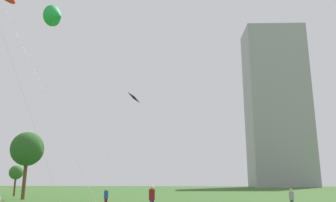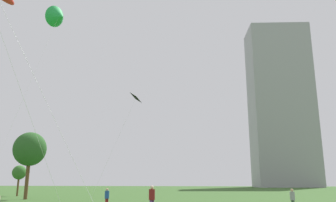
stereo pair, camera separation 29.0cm
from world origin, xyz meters
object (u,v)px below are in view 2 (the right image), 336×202
Objects in this scene: park_tree_0 at (30,149)px; park_tree_1 at (19,173)px; person_standing_1 at (293,198)px; person_standing_6 at (152,197)px; distant_highrise_0 at (281,105)px; person_standing_3 at (107,197)px; kite_flying_3 at (136,98)px; kite_flying_0 at (59,17)px.

park_tree_1 is at bearing 127.23° from park_tree_0.
person_standing_1 is 0.86× the size of person_standing_6.
person_standing_1 is 0.03× the size of distant_highrise_0.
person_standing_3 is 0.85× the size of person_standing_6.
person_standing_3 is 19.75m from kite_flying_3.
distant_highrise_0 is at bearing 21.92° from person_standing_6.
park_tree_1 is (-8.79, 8.67, -19.58)m from kite_flying_0.
kite_flying_0 is at bearing -13.85° from park_tree_0.
kite_flying_3 is 3.09× the size of park_tree_1.
person_standing_3 is 5.94m from person_standing_6.
kite_flying_3 is at bearing 18.36° from park_tree_0.
kite_flying_0 is 1.83× the size of kite_flying_3.
kite_flying_0 reaches higher than kite_flying_3.
park_tree_0 is 0.13× the size of distant_highrise_0.
distant_highrise_0 is at bearing 57.51° from park_tree_1.
distant_highrise_0 is (33.46, 85.02, 16.88)m from kite_flying_3.
park_tree_1 reaches higher than person_standing_6.
kite_flying_0 reaches higher than person_standing_1.
person_standing_1 is 0.06× the size of kite_flying_0.
person_standing_1 is 30.72m from park_tree_0.
park_tree_1 reaches higher than person_standing_3.
person_standing_6 is at bearing -44.17° from park_tree_1.
person_standing_3 is at bearing 84.45° from person_standing_6.
person_standing_3 is at bearing -83.36° from kite_flying_3.
park_tree_0 reaches higher than person_standing_1.
park_tree_0 is at bearing -141.19° from person_standing_1.
person_standing_6 is (4.41, -3.97, 0.15)m from person_standing_3.
park_tree_0 is at bearing 85.91° from person_standing_6.
person_standing_1 is at bearing -24.17° from kite_flying_0.
park_tree_0 is at bearing 166.15° from kite_flying_0.
person_standing_3 is at bearing -40.12° from park_tree_0.
kite_flying_3 is at bearing -12.43° from park_tree_1.
park_tree_1 is at bearing 167.57° from kite_flying_3.
person_standing_6 is (-9.58, -3.71, 0.15)m from person_standing_1.
park_tree_0 is (-27.86, 11.95, 4.94)m from person_standing_1.
kite_flying_3 reaches higher than park_tree_1.
person_standing_6 is 0.07× the size of kite_flying_0.
kite_flying_3 is 14.45m from park_tree_0.
person_standing_1 is 39.44m from park_tree_1.
person_standing_3 is 0.19× the size of park_tree_0.
person_standing_3 is 28.14m from park_tree_1.
distant_highrise_0 is (31.63, 100.71, 28.73)m from person_standing_3.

